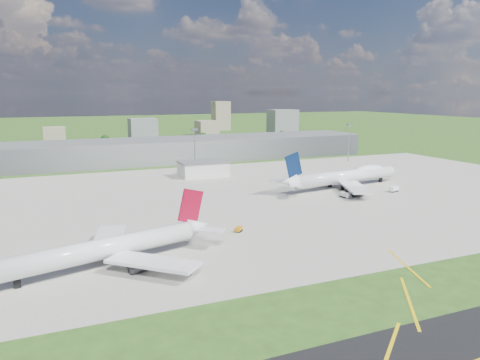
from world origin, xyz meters
name	(u,v)px	position (x,y,z in m)	size (l,w,h in m)	color
ground	(164,165)	(0.00, 150.00, 0.00)	(1400.00, 1400.00, 0.00)	#2B4916
apron	(247,197)	(10.00, 40.00, 0.04)	(360.00, 190.00, 0.08)	gray
terminal	(158,151)	(0.00, 165.00, 7.50)	(300.00, 42.00, 15.00)	slate
ops_building	(203,169)	(10.00, 100.00, 4.00)	(26.00, 16.00, 8.00)	silver
mast_center	(195,142)	(10.00, 115.00, 17.71)	(3.50, 2.00, 25.90)	gray
mast_east	(349,136)	(120.00, 115.00, 17.71)	(3.50, 2.00, 25.90)	gray
airliner_red_twin	(111,248)	(-58.27, -22.22, 4.87)	(65.42, 49.95, 18.30)	white
airliner_blue_quad	(346,176)	(64.49, 41.44, 5.52)	(75.94, 59.04, 19.86)	white
tug_yellow	(239,229)	(-14.13, -7.30, 0.86)	(3.58, 3.55, 1.63)	orange
van_white_near	(344,195)	(50.02, 21.97, 1.18)	(2.66, 4.74, 2.32)	silver
van_white_far	(394,189)	(79.17, 23.17, 1.30)	(5.47, 3.56, 2.59)	white
bldg_cw	(54,134)	(-60.00, 340.00, 7.00)	(20.00, 18.00, 14.00)	gray
bldg_c	(143,130)	(20.00, 310.00, 11.00)	(26.00, 20.00, 22.00)	slate
bldg_ce	(207,128)	(100.00, 350.00, 8.00)	(22.00, 24.00, 16.00)	gray
bldg_e	(283,122)	(180.00, 320.00, 14.00)	(30.00, 22.00, 28.00)	slate
bldg_tall_e	(221,116)	(140.00, 410.00, 18.00)	(20.00, 18.00, 36.00)	gray
tree_c	(105,139)	(-20.00, 280.00, 5.84)	(8.10, 8.10, 9.90)	#382314
tree_e	(203,137)	(70.00, 275.00, 5.51)	(7.65, 7.65, 9.35)	#382314
tree_far_e	(282,134)	(160.00, 285.00, 4.53)	(6.30, 6.30, 7.70)	#382314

